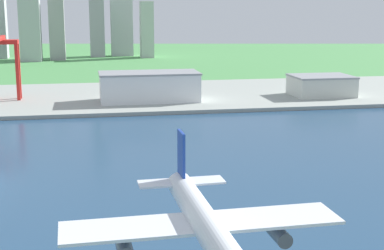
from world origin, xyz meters
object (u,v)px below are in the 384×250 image
(airplane_landing, at_px, (206,226))
(warehouse_annex, at_px, (321,85))
(warehouse_main, at_px, (149,86))
(port_crane_red, at_px, (3,56))

(airplane_landing, distance_m, warehouse_annex, 336.55)
(warehouse_annex, bearing_deg, warehouse_main, -179.50)
(warehouse_main, height_order, warehouse_annex, warehouse_main)
(airplane_landing, distance_m, warehouse_main, 303.05)
(warehouse_main, bearing_deg, airplane_landing, -94.72)
(airplane_landing, xyz_separation_m, warehouse_main, (24.88, 301.34, -20.38))
(airplane_landing, distance_m, port_crane_red, 329.80)
(port_crane_red, bearing_deg, warehouse_main, -12.54)
(airplane_landing, height_order, warehouse_main, airplane_landing)
(port_crane_red, distance_m, warehouse_annex, 217.65)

